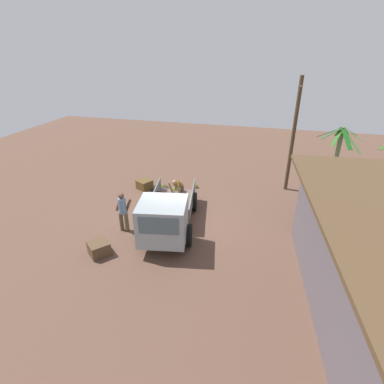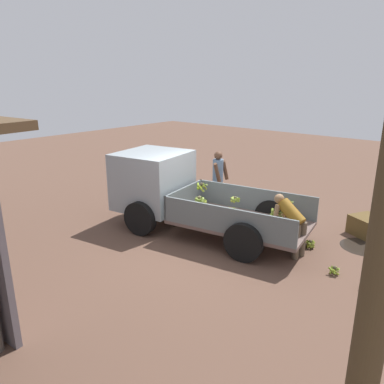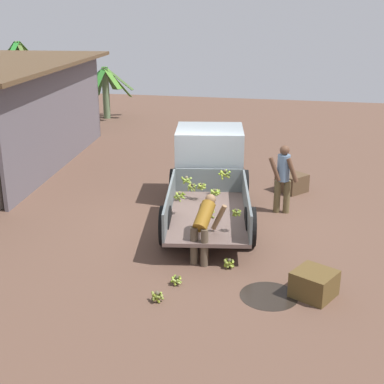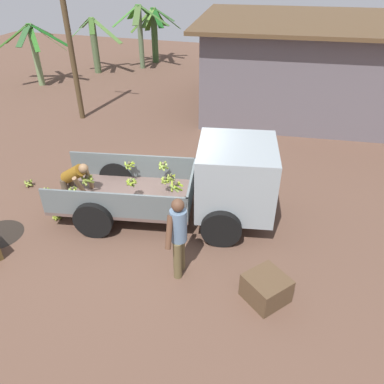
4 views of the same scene
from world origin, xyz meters
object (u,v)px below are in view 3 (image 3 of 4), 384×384
Objects in this scene: person_foreground_visitor at (283,176)px; banana_bunch_on_ground_0 at (229,263)px; wooden_crate_1 at (292,183)px; person_worker_loading at (204,225)px; banana_bunch_on_ground_2 at (157,296)px; banana_bunch_on_ground_1 at (177,280)px; wooden_crate_0 at (314,284)px; cargo_truck at (209,167)px.

banana_bunch_on_ground_0 is (-3.20, 0.82, -0.84)m from person_foreground_visitor.
banana_bunch_on_ground_0 is 4.97m from wooden_crate_1.
person_worker_loading is 5.23× the size of banana_bunch_on_ground_2.
banana_bunch_on_ground_0 is at bearing -34.17° from banana_bunch_on_ground_2.
person_foreground_visitor is 7.87× the size of banana_bunch_on_ground_1.
wooden_crate_1 is (5.60, 0.60, 0.01)m from wooden_crate_0.
person_foreground_visitor is 7.27× the size of banana_bunch_on_ground_0.
banana_bunch_on_ground_2 is at bearing -23.78° from person_foreground_visitor.
person_foreground_visitor is at bearing -14.35° from banana_bunch_on_ground_0.
wooden_crate_0 is at bearing 8.84° from person_foreground_visitor.
banana_bunch_on_ground_2 is (-4.90, -0.01, -0.88)m from cargo_truck.
cargo_truck is at bearing 125.84° from wooden_crate_1.
wooden_crate_0 is at bearing -103.74° from person_worker_loading.
wooden_crate_1 is (5.72, -1.84, 0.15)m from banana_bunch_on_ground_1.
cargo_truck is 20.75× the size of banana_bunch_on_ground_2.
person_worker_loading is at bearing 66.18° from banana_bunch_on_ground_0.
cargo_truck is 7.53× the size of wooden_crate_1.
wooden_crate_1 reaches higher than banana_bunch_on_ground_2.
cargo_truck is 4.98m from banana_bunch_on_ground_2.
wooden_crate_0 is (-3.93, -0.78, -0.71)m from person_foreground_visitor.
person_worker_loading is 1.31m from banana_bunch_on_ground_1.
cargo_truck reaches higher than banana_bunch_on_ground_0.
banana_bunch_on_ground_1 is 0.67m from banana_bunch_on_ground_2.
wooden_crate_1 is at bearing -17.61° from banana_bunch_on_ground_2.
cargo_truck is 3.66m from banana_bunch_on_ground_0.
wooden_crate_1 reaches higher than banana_bunch_on_ground_1.
banana_bunch_on_ground_0 is at bearing 168.35° from wooden_crate_1.
person_worker_loading is (-2.96, 1.37, -0.18)m from person_foreground_visitor.
banana_bunch_on_ground_0 is 0.35× the size of wooden_crate_1.
banana_bunch_on_ground_0 is 1.20m from banana_bunch_on_ground_1.
cargo_truck is at bearing 32.51° from wooden_crate_0.
banana_bunch_on_ground_1 is at bearing 135.52° from banana_bunch_on_ground_0.
person_foreground_visitor is 3.41m from banana_bunch_on_ground_0.
banana_bunch_on_ground_2 is 0.36× the size of wooden_crate_1.
wooden_crate_1 is (4.62, -1.55, -0.52)m from person_worker_loading.
person_foreground_visitor is at bearing 173.67° from wooden_crate_1.
person_foreground_visitor is 1.82m from wooden_crate_1.
cargo_truck is 21.67× the size of banana_bunch_on_ground_0.
cargo_truck reaches higher than banana_bunch_on_ground_1.
banana_bunch_on_ground_2 is at bearing 162.39° from wooden_crate_1.
banana_bunch_on_ground_2 is at bearing 106.40° from wooden_crate_0.
banana_bunch_on_ground_0 is 0.35× the size of wooden_crate_0.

